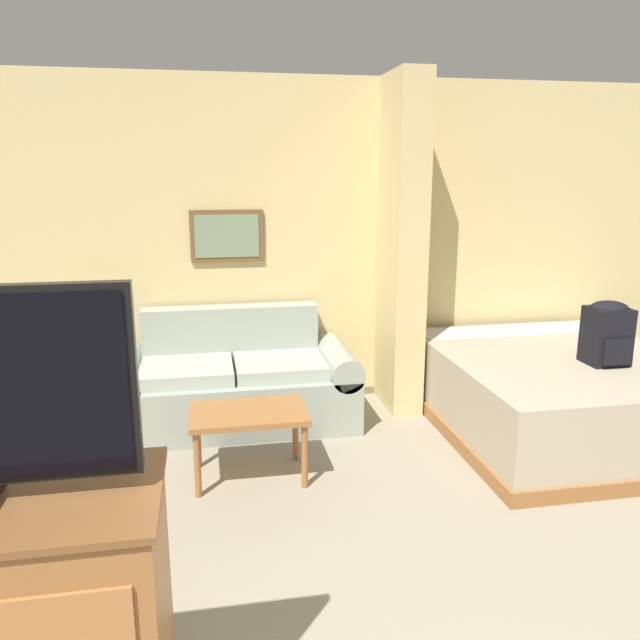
% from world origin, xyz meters
% --- Properties ---
extents(wall_back, '(6.47, 0.16, 2.60)m').
position_xyz_m(wall_back, '(-0.00, 3.96, 1.29)').
color(wall_back, '#DBC484').
rests_on(wall_back, ground_plane).
extents(wall_partition_pillar, '(0.24, 0.59, 2.60)m').
position_xyz_m(wall_partition_pillar, '(0.71, 3.61, 1.30)').
color(wall_partition_pillar, '#DBC484').
rests_on(wall_partition_pillar, ground_plane).
extents(couch, '(1.84, 0.84, 0.85)m').
position_xyz_m(couch, '(-0.63, 3.48, 0.31)').
color(couch, '#99A393').
rests_on(couch, ground_plane).
extents(coffee_table, '(0.72, 0.47, 0.44)m').
position_xyz_m(coffee_table, '(-0.58, 2.55, 0.39)').
color(coffee_table, '#996033').
rests_on(coffee_table, ground_plane).
extents(side_table, '(0.48, 0.48, 0.59)m').
position_xyz_m(side_table, '(-1.71, 3.50, 0.49)').
color(side_table, '#996033').
rests_on(side_table, ground_plane).
extents(table_lamp, '(0.36, 0.36, 0.47)m').
position_xyz_m(table_lamp, '(-1.71, 3.50, 0.91)').
color(table_lamp, tan).
rests_on(table_lamp, side_table).
extents(bed, '(1.75, 1.97, 0.58)m').
position_xyz_m(bed, '(1.72, 2.88, 0.30)').
color(bed, '#996033').
rests_on(bed, ground_plane).
extents(backpack, '(0.27, 0.26, 0.44)m').
position_xyz_m(backpack, '(1.88, 2.63, 0.81)').
color(backpack, black).
rests_on(backpack, bed).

